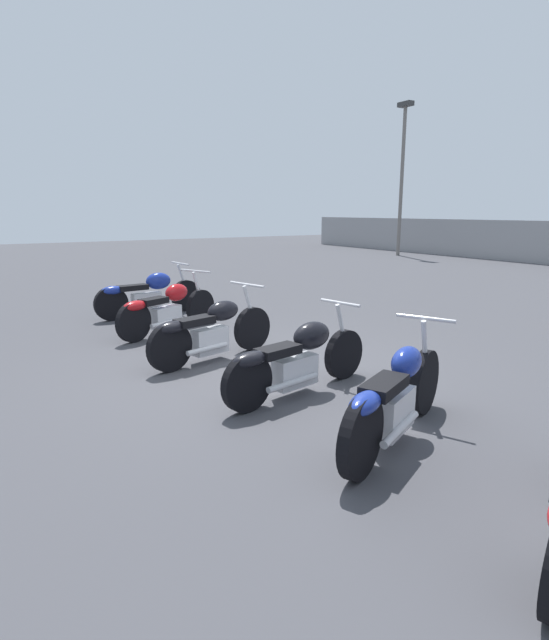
{
  "coord_description": "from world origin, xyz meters",
  "views": [
    {
      "loc": [
        5.39,
        -3.1,
        2.04
      ],
      "look_at": [
        0.0,
        0.19,
        0.65
      ],
      "focal_mm": 28.0,
      "sensor_mm": 36.0,
      "label": 1
    }
  ],
  "objects_px": {
    "light_pole_left": "(402,166)",
    "motorcycle_slot_3": "(298,358)",
    "motorcycle_slot_0": "(148,294)",
    "motorcycle_slot_1": "(167,309)",
    "motorcycle_slot_4": "(396,398)",
    "motorcycle_slot_2": "(211,331)"
  },
  "relations": [
    {
      "from": "motorcycle_slot_1",
      "to": "motorcycle_slot_4",
      "type": "relative_size",
      "value": 0.99
    },
    {
      "from": "motorcycle_slot_1",
      "to": "motorcycle_slot_3",
      "type": "relative_size",
      "value": 0.94
    },
    {
      "from": "light_pole_left",
      "to": "motorcycle_slot_0",
      "type": "distance_m",
      "value": 16.44
    },
    {
      "from": "light_pole_left",
      "to": "motorcycle_slot_0",
      "type": "xyz_separation_m",
      "value": [
        7.43,
        -14.21,
        -3.58
      ]
    },
    {
      "from": "motorcycle_slot_2",
      "to": "motorcycle_slot_4",
      "type": "distance_m",
      "value": 3.18
    },
    {
      "from": "light_pole_left",
      "to": "motorcycle_slot_2",
      "type": "relative_size",
      "value": 3.26
    },
    {
      "from": "motorcycle_slot_1",
      "to": "motorcycle_slot_0",
      "type": "bearing_deg",
      "value": 149.85
    },
    {
      "from": "motorcycle_slot_3",
      "to": "motorcycle_slot_1",
      "type": "bearing_deg",
      "value": 172.72
    },
    {
      "from": "light_pole_left",
      "to": "motorcycle_slot_3",
      "type": "distance_m",
      "value": 19.24
    },
    {
      "from": "motorcycle_slot_0",
      "to": "motorcycle_slot_1",
      "type": "height_order",
      "value": "motorcycle_slot_0"
    },
    {
      "from": "motorcycle_slot_4",
      "to": "motorcycle_slot_3",
      "type": "bearing_deg",
      "value": 157.6
    },
    {
      "from": "light_pole_left",
      "to": "motorcycle_slot_0",
      "type": "height_order",
      "value": "light_pole_left"
    },
    {
      "from": "motorcycle_slot_3",
      "to": "motorcycle_slot_4",
      "type": "xyz_separation_m",
      "value": [
        1.46,
        0.06,
        0.01
      ]
    },
    {
      "from": "motorcycle_slot_0",
      "to": "motorcycle_slot_2",
      "type": "distance_m",
      "value": 3.43
    },
    {
      "from": "motorcycle_slot_1",
      "to": "motorcycle_slot_4",
      "type": "distance_m",
      "value": 5.01
    },
    {
      "from": "motorcycle_slot_0",
      "to": "motorcycle_slot_3",
      "type": "bearing_deg",
      "value": -4.88
    },
    {
      "from": "motorcycle_slot_1",
      "to": "light_pole_left",
      "type": "bearing_deg",
      "value": 98.26
    },
    {
      "from": "light_pole_left",
      "to": "motorcycle_slot_0",
      "type": "relative_size",
      "value": 3.05
    },
    {
      "from": "light_pole_left",
      "to": "motorcycle_slot_2",
      "type": "distance_m",
      "value": 18.4
    },
    {
      "from": "motorcycle_slot_0",
      "to": "motorcycle_slot_3",
      "type": "height_order",
      "value": "motorcycle_slot_0"
    },
    {
      "from": "light_pole_left",
      "to": "motorcycle_slot_3",
      "type": "bearing_deg",
      "value": -48.38
    },
    {
      "from": "light_pole_left",
      "to": "motorcycle_slot_4",
      "type": "height_order",
      "value": "light_pole_left"
    }
  ]
}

